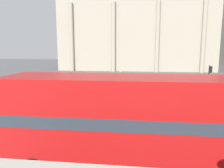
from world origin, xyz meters
name	(u,v)px	position (x,y,z in m)	size (l,w,h in m)	color
double_decker_bus	(150,121)	(-0.47, 5.95, 2.23)	(11.29, 2.65, 3.96)	black
plaza_building_left	(136,32)	(-1.72, 51.92, 9.05)	(36.02, 12.25, 18.09)	#A39984
traffic_light_near	(122,98)	(-1.83, 9.94, 2.21)	(0.42, 0.24, 3.36)	black
traffic_light_far	(210,76)	(6.73, 22.27, 2.14)	(0.42, 0.24, 3.25)	black
pedestrian_black	(174,92)	(2.39, 18.36, 1.03)	(0.32, 0.32, 1.77)	#282B33
pedestrian_grey	(121,76)	(-3.58, 30.41, 1.01)	(0.32, 0.32, 1.74)	#282B33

